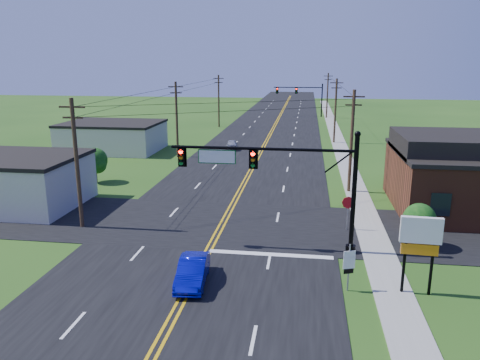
% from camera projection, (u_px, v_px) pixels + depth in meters
% --- Properties ---
extents(ground, '(260.00, 260.00, 0.00)m').
position_uv_depth(ground, '(174.00, 309.00, 22.01)').
color(ground, '#1F4413').
rests_on(ground, ground).
extents(road_main, '(16.00, 220.00, 0.04)m').
position_uv_depth(road_main, '(267.00, 139.00, 69.96)').
color(road_main, black).
rests_on(road_main, ground).
extents(road_cross, '(70.00, 10.00, 0.04)m').
position_uv_depth(road_cross, '(220.00, 224.00, 33.52)').
color(road_cross, black).
rests_on(road_cross, ground).
extents(sidewalk, '(2.00, 160.00, 0.08)m').
position_uv_depth(sidewalk, '(343.00, 153.00, 58.92)').
color(sidewalk, gray).
rests_on(sidewalk, ground).
extents(signal_mast_main, '(11.30, 0.60, 7.48)m').
position_uv_depth(signal_mast_main, '(279.00, 175.00, 27.91)').
color(signal_mast_main, black).
rests_on(signal_mast_main, ground).
extents(signal_mast_far, '(10.98, 0.60, 7.48)m').
position_uv_depth(signal_mast_far, '(301.00, 95.00, 97.00)').
color(signal_mast_far, black).
rests_on(signal_mast_far, ground).
extents(cream_bldg_near, '(10.20, 8.20, 4.10)m').
position_uv_depth(cream_bldg_near, '(15.00, 181.00, 37.27)').
color(cream_bldg_near, beige).
rests_on(cream_bldg_near, ground).
extents(cream_bldg_far, '(12.20, 9.20, 3.70)m').
position_uv_depth(cream_bldg_far, '(113.00, 136.00, 60.61)').
color(cream_bldg_far, beige).
rests_on(cream_bldg_far, ground).
extents(utility_pole_left_a, '(1.80, 0.28, 9.00)m').
position_uv_depth(utility_pole_left_a, '(77.00, 161.00, 31.74)').
color(utility_pole_left_a, '#322316').
rests_on(utility_pole_left_a, ground).
extents(utility_pole_left_b, '(1.80, 0.28, 9.00)m').
position_uv_depth(utility_pole_left_b, '(177.00, 118.00, 55.72)').
color(utility_pole_left_b, '#322316').
rests_on(utility_pole_left_b, ground).
extents(utility_pole_left_c, '(1.80, 0.28, 9.00)m').
position_uv_depth(utility_pole_left_c, '(219.00, 100.00, 81.61)').
color(utility_pole_left_c, '#322316').
rests_on(utility_pole_left_c, ground).
extents(utility_pole_right_a, '(1.80, 0.28, 9.00)m').
position_uv_depth(utility_pole_right_a, '(352.00, 140.00, 40.59)').
color(utility_pole_right_a, '#322316').
rests_on(utility_pole_right_a, ground).
extents(utility_pole_right_b, '(1.80, 0.28, 9.00)m').
position_uv_depth(utility_pole_right_b, '(335.00, 110.00, 65.53)').
color(utility_pole_right_b, '#322316').
rests_on(utility_pole_right_b, ground).
extents(utility_pole_right_c, '(1.80, 0.28, 9.00)m').
position_uv_depth(utility_pole_right_c, '(327.00, 95.00, 94.30)').
color(utility_pole_right_c, '#322316').
rests_on(utility_pole_right_c, ground).
extents(tree_right_back, '(3.00, 3.00, 4.10)m').
position_uv_depth(tree_right_back, '(414.00, 156.00, 44.10)').
color(tree_right_back, '#322316').
rests_on(tree_right_back, ground).
extents(shrub_corner, '(2.00, 2.00, 2.86)m').
position_uv_depth(shrub_corner, '(419.00, 219.00, 28.88)').
color(shrub_corner, '#322316').
rests_on(shrub_corner, ground).
extents(tree_left, '(2.40, 2.40, 3.37)m').
position_uv_depth(tree_left, '(95.00, 160.00, 44.50)').
color(tree_left, '#322316').
rests_on(tree_left, ground).
extents(blue_car, '(1.77, 4.14, 1.33)m').
position_uv_depth(blue_car, '(193.00, 272.00, 24.41)').
color(blue_car, '#070AA2').
rests_on(blue_car, ground).
extents(distant_car, '(1.91, 3.76, 1.23)m').
position_uv_depth(distant_car, '(232.00, 145.00, 61.71)').
color(distant_car, '#B3B3B8').
rests_on(distant_car, ground).
extents(route_sign, '(0.61, 0.25, 2.52)m').
position_uv_depth(route_sign, '(349.00, 264.00, 23.42)').
color(route_sign, slate).
rests_on(route_sign, ground).
extents(stop_sign, '(0.87, 0.14, 2.44)m').
position_uv_depth(stop_sign, '(348.00, 206.00, 31.84)').
color(stop_sign, slate).
rests_on(stop_sign, ground).
extents(pylon_sign, '(1.98, 0.38, 4.04)m').
position_uv_depth(pylon_sign, '(420.00, 239.00, 22.78)').
color(pylon_sign, black).
rests_on(pylon_sign, ground).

